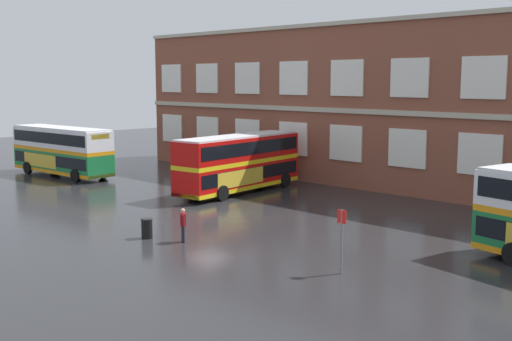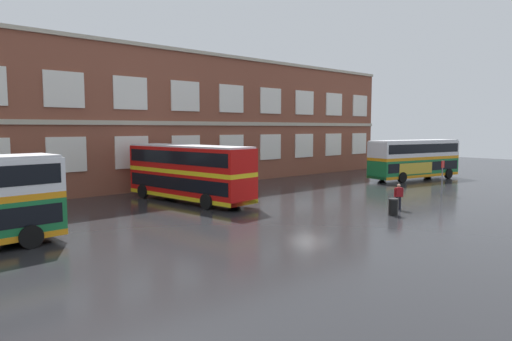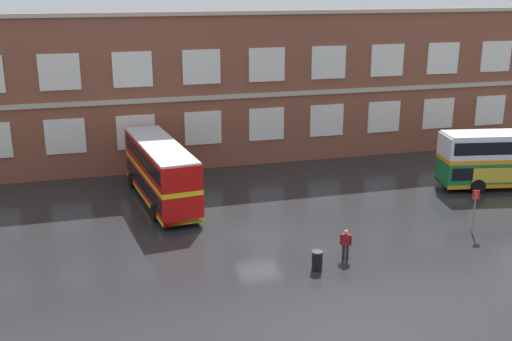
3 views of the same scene
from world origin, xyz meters
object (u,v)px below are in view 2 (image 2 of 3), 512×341
Objects in this scene: double_decker_middle at (189,172)px; bus_stand_flag at (442,174)px; double_decker_far at (415,159)px; waiting_passenger at (399,195)px; station_litter_bin at (393,207)px.

double_decker_middle reaches higher than bus_stand_flag.
bus_stand_flag is (17.09, -10.45, -0.51)m from double_decker_middle.
double_decker_middle is 25.40m from double_decker_far.
waiting_passenger is 0.63× the size of bus_stand_flag.
bus_stand_flag is (-8.06, -6.86, -0.51)m from double_decker_far.
waiting_passenger reaches higher than station_litter_bin.
bus_stand_flag is at bearing 8.67° from waiting_passenger.
double_decker_middle is 4.16× the size of bus_stand_flag.
double_decker_far is 6.64× the size of waiting_passenger.
double_decker_far is at bearing -8.14° from double_decker_middle.
waiting_passenger is 2.12m from station_litter_bin.
double_decker_middle reaches higher than waiting_passenger.
waiting_passenger is (8.37, -11.78, -1.22)m from double_decker_middle.
station_litter_bin is (6.44, -12.58, -1.63)m from double_decker_middle.
double_decker_far is at bearing 26.01° from waiting_passenger.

